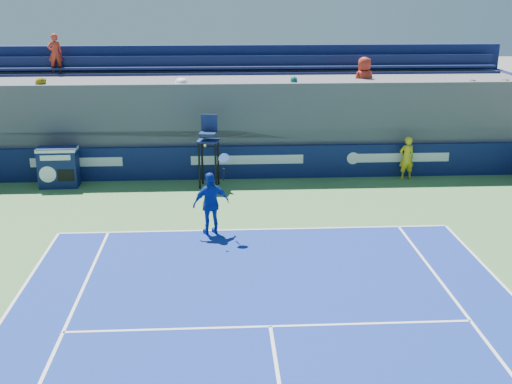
{
  "coord_description": "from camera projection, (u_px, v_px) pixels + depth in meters",
  "views": [
    {
      "loc": [
        -0.93,
        -5.05,
        6.48
      ],
      "look_at": [
        0.0,
        11.5,
        1.25
      ],
      "focal_mm": 45.0,
      "sensor_mm": 36.0,
      "label": 1
    }
  ],
  "objects": [
    {
      "name": "umpire_chair",
      "position": [
        209.0,
        143.0,
        21.69
      ],
      "size": [
        0.8,
        0.8,
        2.48
      ],
      "color": "black",
      "rests_on": "ground"
    },
    {
      "name": "tennis_player",
      "position": [
        211.0,
        203.0,
        17.57
      ],
      "size": [
        1.11,
        0.73,
        2.57
      ],
      "color": "#13319F",
      "rests_on": "apron"
    },
    {
      "name": "back_hoarding",
      "position": [
        247.0,
        162.0,
        22.91
      ],
      "size": [
        20.4,
        0.21,
        1.2
      ],
      "color": "#0C1747",
      "rests_on": "ground"
    },
    {
      "name": "stadium_seating",
      "position": [
        245.0,
        117.0,
        24.48
      ],
      "size": [
        21.0,
        4.05,
        4.91
      ],
      "color": "#505055",
      "rests_on": "ground"
    },
    {
      "name": "ball_person",
      "position": [
        407.0,
        158.0,
        22.79
      ],
      "size": [
        0.62,
        0.46,
        1.54
      ],
      "primitive_type": "imported",
      "rotation": [
        0.0,
        0.0,
        3.32
      ],
      "color": "yellow",
      "rests_on": "apron"
    },
    {
      "name": "match_clock",
      "position": [
        58.0,
        166.0,
        21.89
      ],
      "size": [
        1.34,
        0.76,
        1.4
      ],
      "color": "#0F194B",
      "rests_on": "ground"
    }
  ]
}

